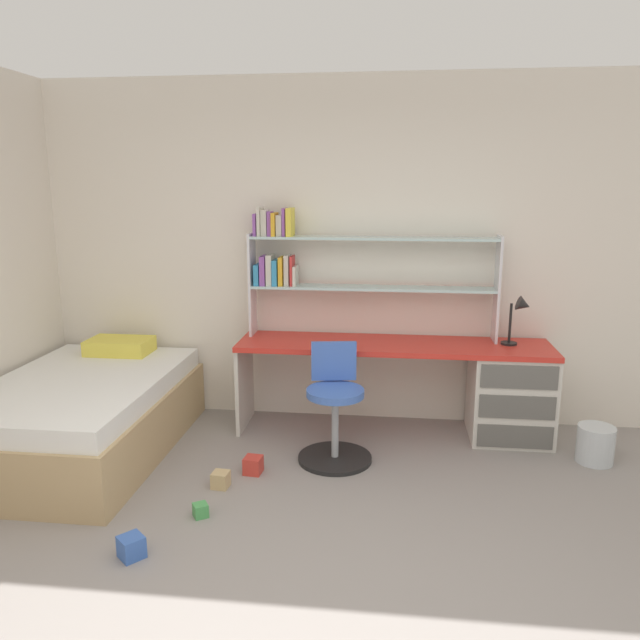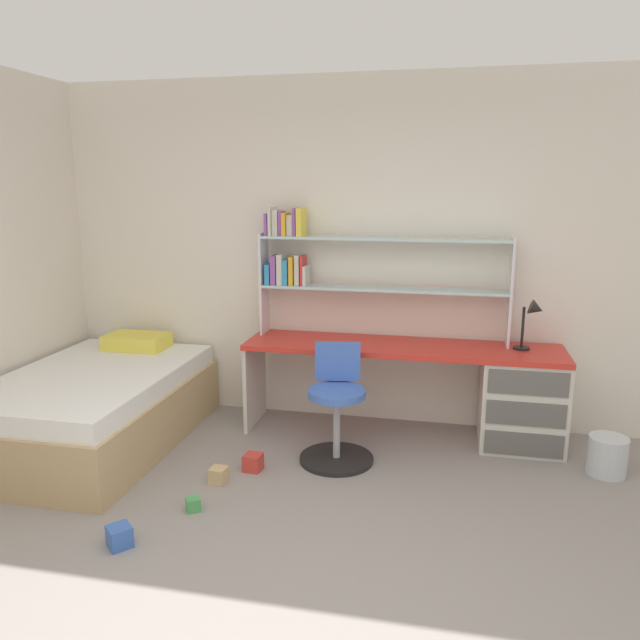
{
  "view_description": "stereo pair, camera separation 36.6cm",
  "coord_description": "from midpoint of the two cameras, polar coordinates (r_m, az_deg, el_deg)",
  "views": [
    {
      "loc": [
        0.3,
        -2.23,
        1.9
      ],
      "look_at": [
        -0.16,
        1.62,
        1.04
      ],
      "focal_mm": 34.26,
      "sensor_mm": 36.0,
      "label": 1
    },
    {
      "loc": [
        0.66,
        -2.16,
        1.9
      ],
      "look_at": [
        -0.16,
        1.62,
        1.04
      ],
      "focal_mm": 34.26,
      "sensor_mm": 36.0,
      "label": 2
    }
  ],
  "objects": [
    {
      "name": "bed_platform",
      "position": [
        4.82,
        -23.38,
        -8.19
      ],
      "size": [
        1.22,
        1.86,
        0.68
      ],
      "color": "tan",
      "rests_on": "ground_plane"
    },
    {
      "name": "toy_block_red_2",
      "position": [
        4.26,
        -8.79,
        -13.3
      ],
      "size": [
        0.13,
        0.13,
        0.11
      ],
      "primitive_type": "cube",
      "rotation": [
        0.0,
        0.0,
        1.47
      ],
      "color": "red",
      "rests_on": "ground_plane"
    },
    {
      "name": "toy_block_blue_3",
      "position": [
        3.57,
        -20.21,
        -19.35
      ],
      "size": [
        0.17,
        0.17,
        0.12
      ],
      "primitive_type": "cube",
      "rotation": [
        0.0,
        0.0,
        2.41
      ],
      "color": "#3860B7",
      "rests_on": "ground_plane"
    },
    {
      "name": "toy_block_natural_0",
      "position": [
        4.12,
        -11.87,
        -14.44
      ],
      "size": [
        0.11,
        0.11,
        0.1
      ],
      "primitive_type": "cube",
      "rotation": [
        0.0,
        0.0,
        3.05
      ],
      "color": "tan",
      "rests_on": "ground_plane"
    },
    {
      "name": "swivel_chair",
      "position": [
        4.31,
        -1.06,
        -8.89
      ],
      "size": [
        0.52,
        0.52,
        0.82
      ],
      "color": "black",
      "rests_on": "ground_plane"
    },
    {
      "name": "toy_block_green_1",
      "position": [
        3.83,
        -13.93,
        -16.93
      ],
      "size": [
        0.11,
        0.11,
        0.08
      ],
      "primitive_type": "cube",
      "rotation": [
        0.0,
        0.0,
        2.15
      ],
      "color": "#479E51",
      "rests_on": "ground_plane"
    },
    {
      "name": "desk_lamp",
      "position": [
        4.7,
        16.12,
        0.64
      ],
      "size": [
        0.2,
        0.17,
        0.38
      ],
      "color": "black",
      "rests_on": "desk"
    },
    {
      "name": "waste_bin",
      "position": [
        4.67,
        22.29,
        -10.73
      ],
      "size": [
        0.25,
        0.25,
        0.26
      ],
      "primitive_type": "cylinder",
      "color": "silver",
      "rests_on": "ground_plane"
    },
    {
      "name": "room_shell",
      "position": [
        3.96,
        -19.97,
        3.97
      ],
      "size": [
        6.04,
        6.24,
        2.73
      ],
      "color": "silver",
      "rests_on": "ground_plane"
    },
    {
      "name": "desk",
      "position": [
        4.78,
        12.43,
        -5.99
      ],
      "size": [
        2.38,
        0.56,
        0.72
      ],
      "color": "red",
      "rests_on": "ground_plane"
    },
    {
      "name": "bookshelf_hutch",
      "position": [
        4.76,
        -1.21,
        5.45
      ],
      "size": [
        1.92,
        0.22,
        1.01
      ],
      "color": "silver",
      "rests_on": "desk"
    }
  ]
}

